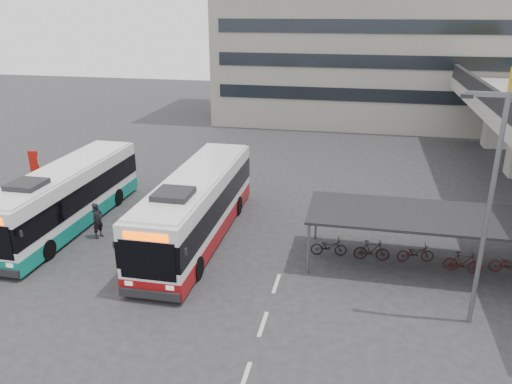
% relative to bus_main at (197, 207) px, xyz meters
% --- Properties ---
extents(ground, '(120.00, 120.00, 0.00)m').
position_rel_bus_main_xyz_m(ground, '(2.23, -3.66, -1.71)').
color(ground, '#28282B').
rests_on(ground, ground).
extents(bike_shelter, '(10.00, 4.00, 2.54)m').
position_rel_bus_main_xyz_m(bike_shelter, '(10.73, -0.66, -0.19)').
color(bike_shelter, '#595B60').
rests_on(bike_shelter, ground).
extents(road_markings, '(0.15, 7.60, 0.01)m').
position_rel_bus_main_xyz_m(road_markings, '(4.73, -6.66, -1.71)').
color(road_markings, beige).
rests_on(road_markings, ground).
extents(bus_main, '(2.77, 12.51, 3.69)m').
position_rel_bus_main_xyz_m(bus_main, '(0.00, 0.00, 0.00)').
color(bus_main, white).
rests_on(bus_main, ground).
extents(bus_teal, '(2.65, 11.89, 3.51)m').
position_rel_bus_main_xyz_m(bus_teal, '(-7.37, 0.06, -0.08)').
color(bus_teal, white).
rests_on(bus_teal, ground).
extents(pedestrian, '(0.60, 0.77, 1.88)m').
position_rel_bus_main_xyz_m(pedestrian, '(-5.04, -1.00, -0.77)').
color(pedestrian, black).
rests_on(pedestrian, ground).
extents(lamp_post, '(1.53, 0.23, 8.68)m').
position_rel_bus_main_xyz_m(lamp_post, '(12.24, -4.89, 3.23)').
color(lamp_post, '#595B60').
rests_on(lamp_post, ground).
extents(sign_totem_north, '(0.58, 0.26, 2.70)m').
position_rel_bus_main_xyz_m(sign_totem_north, '(-12.33, 4.49, -0.32)').
color(sign_totem_north, '#A8130A').
rests_on(sign_totem_north, ground).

